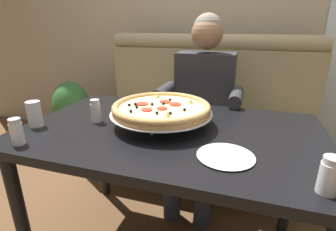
% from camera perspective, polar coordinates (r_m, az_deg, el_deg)
% --- Properties ---
extents(back_wall_with_window, '(6.00, 0.12, 2.80)m').
position_cam_1_polar(back_wall_with_window, '(2.53, 11.41, 23.88)').
color(back_wall_with_window, tan).
rests_on(back_wall_with_window, ground_plane).
extents(booth_bench, '(1.74, 0.78, 1.13)m').
position_cam_1_polar(booth_bench, '(2.12, 7.69, -2.72)').
color(booth_bench, '#998966').
rests_on(booth_bench, ground_plane).
extents(dining_table, '(1.37, 0.84, 0.74)m').
position_cam_1_polar(dining_table, '(1.22, 0.47, -6.69)').
color(dining_table, black).
rests_on(dining_table, ground_plane).
extents(diner_main, '(0.54, 0.64, 1.27)m').
position_cam_1_polar(diner_main, '(1.76, 7.59, 3.41)').
color(diner_main, '#2D3342').
rests_on(diner_main, ground_plane).
extents(pizza, '(0.48, 0.48, 0.12)m').
position_cam_1_polar(pizza, '(1.20, -1.50, 1.58)').
color(pizza, silver).
rests_on(pizza, dining_table).
extents(shaker_pepper_flakes, '(0.06, 0.06, 0.11)m').
position_cam_1_polar(shaker_pepper_flakes, '(0.87, 32.44, -11.75)').
color(shaker_pepper_flakes, white).
rests_on(shaker_pepper_flakes, dining_table).
extents(shaker_parmesan, '(0.05, 0.05, 0.11)m').
position_cam_1_polar(shaker_parmesan, '(1.18, -30.78, -3.48)').
color(shaker_parmesan, white).
rests_on(shaker_parmesan, dining_table).
extents(shaker_oregano, '(0.05, 0.05, 0.11)m').
position_cam_1_polar(shaker_oregano, '(1.30, -15.90, 0.66)').
color(shaker_oregano, white).
rests_on(shaker_oregano, dining_table).
extents(plate_near_left, '(0.21, 0.21, 0.02)m').
position_cam_1_polar(plate_near_left, '(0.96, 12.82, -8.53)').
color(plate_near_left, white).
rests_on(plate_near_left, dining_table).
extents(drinking_glass, '(0.06, 0.06, 0.12)m').
position_cam_1_polar(drinking_glass, '(1.35, -27.71, 0.03)').
color(drinking_glass, silver).
rests_on(drinking_glass, dining_table).
extents(potted_plant, '(0.36, 0.36, 0.70)m').
position_cam_1_polar(potted_plant, '(2.64, -20.69, 0.50)').
color(potted_plant, brown).
rests_on(potted_plant, ground_plane).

